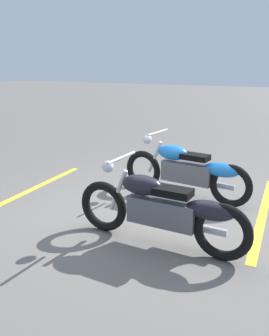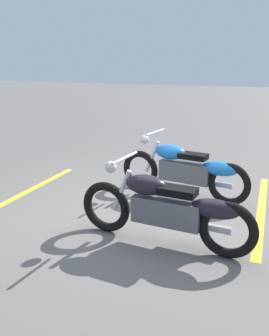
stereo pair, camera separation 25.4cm
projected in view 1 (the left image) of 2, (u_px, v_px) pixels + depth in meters
The scene contains 5 objects.
ground_plane at pixel (150, 212), 5.39m from camera, with size 60.00×60.00×0.00m, color #66605B.
motorcycle_bright_foreground at pixel (188, 170), 5.87m from camera, with size 2.22×0.62×1.04m.
motorcycle_dark_foreground at pixel (163, 209), 4.31m from camera, with size 2.23×0.62×1.04m.
parking_stripe_near at pixel (263, 212), 5.38m from camera, with size 3.20×0.12×0.01m, color yellow.
parking_stripe_mid at pixel (25, 193), 6.20m from camera, with size 3.20×0.12×0.01m, color yellow.
Camera 1 is at (-1.96, 4.60, 2.13)m, focal length 39.20 mm.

